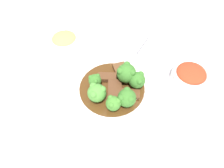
% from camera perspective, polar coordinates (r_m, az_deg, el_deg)
% --- Properties ---
extents(ground_plane, '(4.00, 4.00, 0.00)m').
position_cam_1_polar(ground_plane, '(0.64, -0.00, -1.80)').
color(ground_plane, silver).
extents(main_plate, '(0.30, 0.30, 0.02)m').
position_cam_1_polar(main_plate, '(0.63, -0.00, -1.28)').
color(main_plate, white).
rests_on(main_plate, ground_plane).
extents(beef_strip_0, '(0.07, 0.05, 0.01)m').
position_cam_1_polar(beef_strip_0, '(0.65, 2.39, 3.41)').
color(beef_strip_0, brown).
rests_on(beef_strip_0, main_plate).
extents(beef_strip_1, '(0.06, 0.06, 0.01)m').
position_cam_1_polar(beef_strip_1, '(0.60, 4.71, -2.57)').
color(beef_strip_1, '#56331E').
rests_on(beef_strip_1, main_plate).
extents(beef_strip_2, '(0.07, 0.07, 0.01)m').
position_cam_1_polar(beef_strip_2, '(0.61, 0.78, -1.31)').
color(beef_strip_2, '#56331E').
rests_on(beef_strip_2, main_plate).
extents(beef_strip_3, '(0.05, 0.06, 0.01)m').
position_cam_1_polar(beef_strip_3, '(0.64, -1.24, 1.82)').
color(beef_strip_3, '#56331E').
rests_on(beef_strip_3, main_plate).
extents(broccoli_floret_0, '(0.05, 0.05, 0.06)m').
position_cam_1_polar(broccoli_floret_0, '(0.57, -4.00, -2.26)').
color(broccoli_floret_0, '#7FA84C').
rests_on(broccoli_floret_0, main_plate).
extents(broccoli_floret_1, '(0.04, 0.04, 0.05)m').
position_cam_1_polar(broccoli_floret_1, '(0.60, -4.48, 0.97)').
color(broccoli_floret_1, '#7FA84C').
rests_on(broccoli_floret_1, main_plate).
extents(broccoli_floret_2, '(0.05, 0.05, 0.06)m').
position_cam_1_polar(broccoli_floret_2, '(0.61, 3.80, 2.92)').
color(broccoli_floret_2, '#7FA84C').
rests_on(broccoli_floret_2, main_plate).
extents(broccoli_floret_3, '(0.04, 0.04, 0.04)m').
position_cam_1_polar(broccoli_floret_3, '(0.56, 0.35, -5.04)').
color(broccoli_floret_3, '#7FA84C').
rests_on(broccoli_floret_3, main_plate).
extents(broccoli_floret_4, '(0.05, 0.05, 0.05)m').
position_cam_1_polar(broccoli_floret_4, '(0.60, 6.55, 1.09)').
color(broccoli_floret_4, '#7FA84C').
rests_on(broccoli_floret_4, main_plate).
extents(broccoli_floret_5, '(0.05, 0.05, 0.05)m').
position_cam_1_polar(broccoli_floret_5, '(0.57, 3.83, -3.61)').
color(broccoli_floret_5, '#7FA84C').
rests_on(broccoli_floret_5, main_plate).
extents(serving_spoon, '(0.11, 0.20, 0.01)m').
position_cam_1_polar(serving_spoon, '(0.67, 4.02, 5.16)').
color(serving_spoon, silver).
rests_on(serving_spoon, main_plate).
extents(side_bowl_kimchi, '(0.11, 0.11, 0.05)m').
position_cam_1_polar(side_bowl_kimchi, '(0.68, 19.73, 2.03)').
color(side_bowl_kimchi, white).
rests_on(side_bowl_kimchi, ground_plane).
extents(side_bowl_appetizer, '(0.10, 0.10, 0.05)m').
position_cam_1_polar(side_bowl_appetizer, '(0.76, -12.27, 10.91)').
color(side_bowl_appetizer, white).
rests_on(side_bowl_appetizer, ground_plane).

